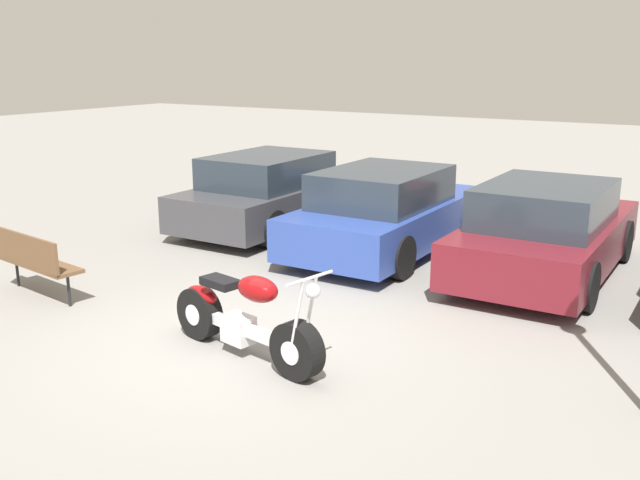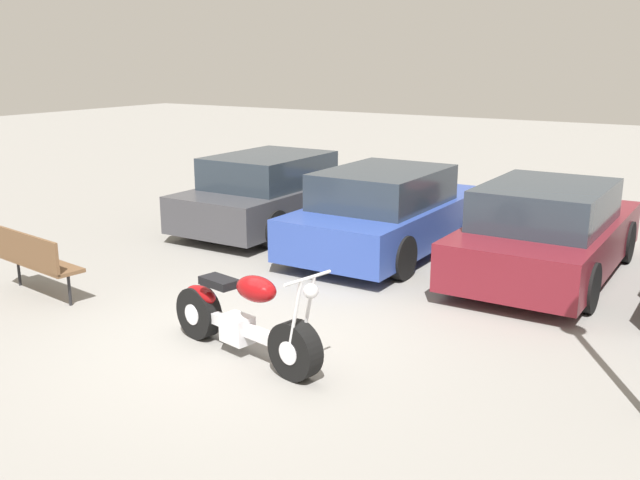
{
  "view_description": "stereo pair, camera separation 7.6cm",
  "coord_description": "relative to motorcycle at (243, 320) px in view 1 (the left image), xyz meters",
  "views": [
    {
      "loc": [
        4.73,
        -5.93,
        3.16
      ],
      "look_at": [
        0.1,
        1.63,
        0.85
      ],
      "focal_mm": 40.0,
      "sensor_mm": 36.0,
      "label": 1
    },
    {
      "loc": [
        4.8,
        -5.89,
        3.16
      ],
      "look_at": [
        0.1,
        1.63,
        0.85
      ],
      "focal_mm": 40.0,
      "sensor_mm": 36.0,
      "label": 2
    }
  ],
  "objects": [
    {
      "name": "ground_plane",
      "position": [
        -0.29,
        0.26,
        -0.41
      ],
      "size": [
        60.0,
        60.0,
        0.0
      ],
      "primitive_type": "plane",
      "color": "gray"
    },
    {
      "name": "motorcycle",
      "position": [
        0.0,
        0.0,
        0.0
      ],
      "size": [
        2.17,
        0.86,
        1.11
      ],
      "color": "black",
      "rests_on": "ground_plane"
    },
    {
      "name": "parked_car_dark_grey",
      "position": [
        -3.17,
        5.06,
        0.25
      ],
      "size": [
        1.93,
        4.3,
        1.39
      ],
      "color": "#3D3D42",
      "rests_on": "ground_plane"
    },
    {
      "name": "parked_car_blue",
      "position": [
        -0.59,
        4.63,
        0.25
      ],
      "size": [
        1.93,
        4.3,
        1.39
      ],
      "color": "#2D479E",
      "rests_on": "ground_plane"
    },
    {
      "name": "parked_car_maroon",
      "position": [
        1.98,
        4.64,
        0.25
      ],
      "size": [
        1.93,
        4.3,
        1.39
      ],
      "color": "maroon",
      "rests_on": "ground_plane"
    },
    {
      "name": "park_bench",
      "position": [
        -3.55,
        0.08,
        0.13
      ],
      "size": [
        1.54,
        0.6,
        0.89
      ],
      "color": "brown",
      "rests_on": "ground_plane"
    }
  ]
}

